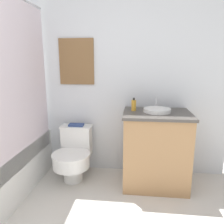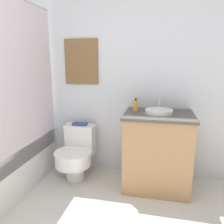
{
  "view_description": "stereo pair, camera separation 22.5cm",
  "coord_description": "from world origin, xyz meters",
  "px_view_note": "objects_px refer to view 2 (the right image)",
  "views": [
    {
      "loc": [
        0.61,
        -0.55,
        1.37
      ],
      "look_at": [
        0.36,
        1.64,
        0.87
      ],
      "focal_mm": 35.0,
      "sensor_mm": 36.0,
      "label": 1
    },
    {
      "loc": [
        0.83,
        -0.51,
        1.37
      ],
      "look_at": [
        0.36,
        1.64,
        0.87
      ],
      "focal_mm": 35.0,
      "sensor_mm": 36.0,
      "label": 2
    }
  ],
  "objects_px": {
    "soap_bottle": "(136,106)",
    "toilet": "(76,152)",
    "book_on_tank": "(80,124)",
    "sink": "(159,111)"
  },
  "relations": [
    {
      "from": "sink",
      "to": "book_on_tank",
      "type": "relative_size",
      "value": 1.86
    },
    {
      "from": "toilet",
      "to": "book_on_tank",
      "type": "distance_m",
      "value": 0.35
    },
    {
      "from": "sink",
      "to": "soap_bottle",
      "type": "height_order",
      "value": "soap_bottle"
    },
    {
      "from": "soap_bottle",
      "to": "toilet",
      "type": "bearing_deg",
      "value": -175.46
    },
    {
      "from": "book_on_tank",
      "to": "soap_bottle",
      "type": "bearing_deg",
      "value": -7.76
    },
    {
      "from": "toilet",
      "to": "sink",
      "type": "relative_size",
      "value": 1.86
    },
    {
      "from": "toilet",
      "to": "sink",
      "type": "height_order",
      "value": "sink"
    },
    {
      "from": "sink",
      "to": "book_on_tank",
      "type": "distance_m",
      "value": 0.99
    },
    {
      "from": "sink",
      "to": "book_on_tank",
      "type": "xyz_separation_m",
      "value": [
        -0.95,
        0.14,
        -0.24
      ]
    },
    {
      "from": "sink",
      "to": "soap_bottle",
      "type": "xyz_separation_m",
      "value": [
        -0.26,
        0.04,
        0.04
      ]
    }
  ]
}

